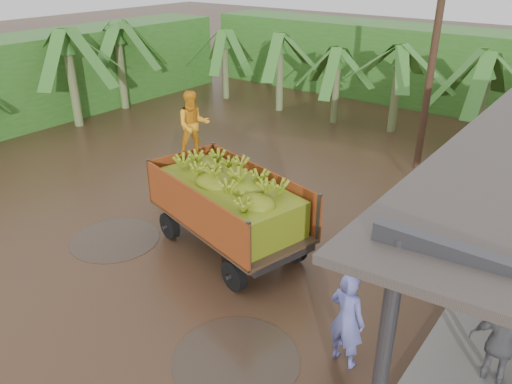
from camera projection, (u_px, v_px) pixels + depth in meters
ground at (239, 248)px, 12.68m from camera, size 100.00×100.00×0.00m
hedge_north at (411, 64)px, 24.48m from camera, size 22.00×3.00×3.60m
hedge_west at (52, 75)px, 22.38m from camera, size 3.00×18.00×3.60m
banana_trailer at (227, 201)px, 12.11m from camera, size 6.03×3.06×3.71m
man_blue at (347, 319)px, 8.77m from camera, size 0.75×0.54×1.91m
man_grey at (501, 345)px, 8.32m from camera, size 1.05×0.49×1.74m
utility_pole at (435, 44)px, 15.58m from camera, size 1.20×0.24×8.29m
banana_plants at (241, 89)px, 19.77m from camera, size 24.06×18.04×4.35m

